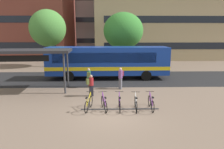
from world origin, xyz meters
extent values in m
plane|color=#7A6656|center=(0.00, 0.00, 0.00)|extent=(200.00, 200.00, 0.00)
cube|color=#232326|center=(0.00, 9.35, 0.00)|extent=(80.00, 7.20, 0.01)
cube|color=#14389E|center=(-0.20, 9.35, 1.85)|extent=(12.02, 2.64, 2.70)
cube|color=yellow|center=(-0.20, 9.35, 1.20)|extent=(12.04, 2.66, 0.36)
cube|color=black|center=(5.25, 9.40, 2.98)|extent=(1.02, 2.30, 0.40)
cube|color=black|center=(5.78, 9.40, 2.12)|extent=(0.10, 2.19, 1.40)
cube|color=black|center=(-0.51, 10.60, 2.25)|extent=(9.84, 0.14, 0.97)
cube|color=black|center=(-0.49, 8.11, 2.25)|extent=(9.84, 0.14, 0.97)
cylinder|color=black|center=(3.51, 10.54, 0.50)|extent=(1.00, 0.31, 1.00)
cylinder|color=black|center=(3.53, 8.23, 0.50)|extent=(1.00, 0.31, 1.00)
cylinder|color=black|center=(-3.93, 10.48, 0.50)|extent=(1.00, 0.31, 1.00)
cylinder|color=black|center=(-3.91, 8.17, 0.50)|extent=(1.00, 0.31, 1.00)
cube|color=#47474C|center=(0.51, 0.68, 0.03)|extent=(4.69, 0.10, 0.06)
cylinder|color=#47474C|center=(-1.37, 0.68, 0.35)|extent=(0.04, 0.04, 0.70)
cylinder|color=#47474C|center=(-0.43, 0.68, 0.35)|extent=(0.04, 0.04, 0.70)
cylinder|color=#47474C|center=(0.51, 0.68, 0.35)|extent=(0.04, 0.04, 0.70)
cylinder|color=#47474C|center=(1.45, 0.67, 0.35)|extent=(0.04, 0.04, 0.70)
cylinder|color=#47474C|center=(2.39, 0.67, 0.35)|extent=(0.04, 0.04, 0.70)
torus|color=black|center=(-1.27, 1.20, 0.35)|extent=(0.17, 0.70, 0.70)
torus|color=black|center=(-1.46, 0.20, 0.35)|extent=(0.17, 0.70, 0.70)
cube|color=yellow|center=(-1.36, 0.72, 0.67)|extent=(0.20, 0.91, 0.58)
cylinder|color=yellow|center=(-1.44, 0.30, 0.62)|extent=(0.03, 0.03, 0.55)
cube|color=black|center=(-1.44, 0.30, 0.88)|extent=(0.14, 0.23, 0.05)
cylinder|color=yellow|center=(-1.27, 1.18, 0.67)|extent=(0.04, 0.04, 0.65)
cylinder|color=black|center=(-1.27, 1.18, 0.98)|extent=(0.52, 0.12, 0.03)
torus|color=black|center=(-0.55, 1.20, 0.35)|extent=(0.19, 0.70, 0.70)
torus|color=black|center=(-0.34, 0.20, 0.35)|extent=(0.19, 0.70, 0.70)
cube|color=#702893|center=(-0.45, 0.72, 0.67)|extent=(0.22, 0.91, 0.58)
cylinder|color=#702893|center=(-0.36, 0.30, 0.62)|extent=(0.04, 0.04, 0.55)
cube|color=black|center=(-0.36, 0.30, 0.88)|extent=(0.14, 0.24, 0.05)
cylinder|color=#702893|center=(-0.55, 1.18, 0.67)|extent=(0.04, 0.04, 0.65)
cylinder|color=black|center=(-0.55, 1.18, 0.98)|extent=(0.51, 0.14, 0.03)
torus|color=black|center=(0.49, 1.20, 0.35)|extent=(0.05, 0.70, 0.70)
torus|color=black|center=(0.48, 0.18, 0.35)|extent=(0.05, 0.70, 0.70)
cube|color=#702893|center=(0.48, 0.71, 0.67)|extent=(0.05, 0.92, 0.58)
cylinder|color=#702893|center=(0.48, 0.28, 0.62)|extent=(0.03, 0.03, 0.55)
cube|color=black|center=(0.48, 0.28, 0.88)|extent=(0.10, 0.22, 0.05)
cylinder|color=#702893|center=(0.49, 1.18, 0.67)|extent=(0.03, 0.03, 0.65)
cylinder|color=black|center=(0.49, 1.18, 0.98)|extent=(0.52, 0.04, 0.03)
torus|color=black|center=(1.49, 1.12, 0.35)|extent=(0.09, 0.71, 0.70)
torus|color=black|center=(1.42, 0.10, 0.35)|extent=(0.09, 0.71, 0.70)
cube|color=silver|center=(1.45, 0.63, 0.67)|extent=(0.09, 0.92, 0.58)
cylinder|color=silver|center=(1.43, 0.20, 0.62)|extent=(0.03, 0.03, 0.55)
cube|color=black|center=(1.43, 0.20, 0.88)|extent=(0.11, 0.23, 0.05)
cylinder|color=silver|center=(1.49, 1.10, 0.67)|extent=(0.03, 0.03, 0.65)
cylinder|color=black|center=(1.49, 1.10, 0.98)|extent=(0.52, 0.06, 0.03)
torus|color=black|center=(2.39, 1.20, 0.35)|extent=(0.05, 0.70, 0.70)
torus|color=black|center=(2.38, 0.18, 0.35)|extent=(0.05, 0.70, 0.70)
cube|color=#702893|center=(2.38, 0.71, 0.67)|extent=(0.04, 0.92, 0.58)
cylinder|color=#702893|center=(2.38, 0.28, 0.62)|extent=(0.03, 0.03, 0.55)
cube|color=black|center=(2.38, 0.28, 0.88)|extent=(0.10, 0.22, 0.05)
cylinder|color=#702893|center=(2.39, 1.18, 0.67)|extent=(0.03, 0.03, 0.65)
cylinder|color=black|center=(2.39, 1.18, 0.98)|extent=(0.52, 0.03, 0.03)
cylinder|color=#38383D|center=(-3.47, 4.13, 1.54)|extent=(0.15, 0.15, 3.08)
cylinder|color=#38383D|center=(-3.61, 6.15, 1.54)|extent=(0.15, 0.15, 3.08)
cube|color=#28282D|center=(-6.40, 4.95, 3.18)|extent=(6.70, 3.25, 0.20)
cube|color=black|center=(-6.32, 3.79, 2.73)|extent=(3.66, 0.32, 0.44)
cube|color=black|center=(-1.42, 3.43, 0.40)|extent=(0.32, 0.28, 0.80)
cylinder|color=maroon|center=(-1.42, 3.43, 1.08)|extent=(0.44, 0.44, 0.56)
sphere|color=tan|center=(-1.42, 3.43, 1.47)|extent=(0.22, 0.22, 0.22)
cube|color=#56602D|center=(-1.66, 3.33, 1.11)|extent=(0.27, 0.33, 0.40)
cube|color=#565660|center=(0.83, 5.29, 0.46)|extent=(0.30, 0.32, 0.91)
cylinder|color=#7F4C93|center=(0.83, 5.29, 1.24)|extent=(0.46, 0.46, 0.65)
sphere|color=beige|center=(0.83, 5.29, 1.67)|extent=(0.22, 0.22, 0.22)
cube|color=maroon|center=(0.96, 5.52, 1.27)|extent=(0.33, 0.29, 0.40)
cube|color=#47382D|center=(-1.81, 5.94, 0.40)|extent=(0.21, 0.27, 0.80)
cylinder|color=#23664C|center=(-1.81, 5.94, 1.11)|extent=(0.35, 0.35, 0.61)
sphere|color=beige|center=(-1.81, 5.94, 1.52)|extent=(0.22, 0.22, 0.22)
cube|color=#56602D|center=(-1.80, 5.68, 1.14)|extent=(0.29, 0.19, 0.40)
cylinder|color=brown|center=(1.82, 15.31, 1.45)|extent=(0.32, 0.32, 2.91)
ellipsoid|color=#388433|center=(1.82, 15.31, 4.86)|extent=(5.04, 5.04, 4.60)
cylinder|color=brown|center=(-8.22, 17.10, 1.57)|extent=(0.32, 0.32, 3.14)
ellipsoid|color=#4C8E3D|center=(-8.22, 17.10, 5.23)|extent=(4.83, 4.83, 4.91)
cube|color=brown|center=(-18.92, 29.82, 10.63)|extent=(23.05, 13.34, 21.26)
cube|color=tan|center=(10.25, 28.46, 8.43)|extent=(25.01, 12.44, 16.85)
cube|color=black|center=(10.25, 22.21, 2.53)|extent=(22.01, 0.06, 1.10)
cube|color=black|center=(10.25, 22.21, 6.74)|extent=(22.01, 0.06, 1.10)
cube|color=gray|center=(-2.95, 43.93, 7.18)|extent=(18.93, 13.68, 14.37)
cube|color=black|center=(-2.95, 37.06, 2.87)|extent=(16.65, 0.06, 1.10)
cube|color=black|center=(-2.95, 37.06, 7.66)|extent=(16.65, 0.06, 1.10)
camera|label=1|loc=(-0.24, -10.71, 4.48)|focal=32.14mm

